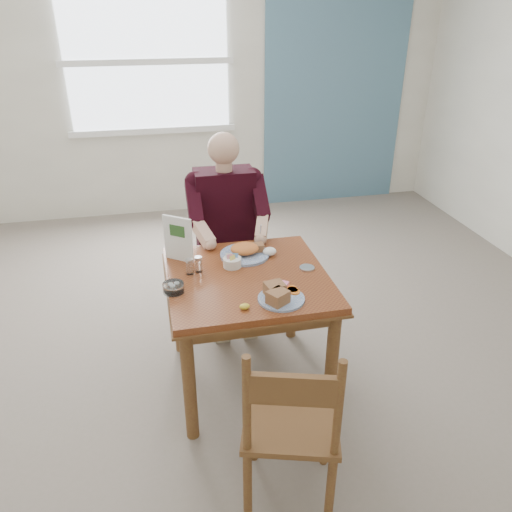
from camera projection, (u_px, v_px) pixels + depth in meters
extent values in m
plane|color=#72695C|center=(248.00, 378.00, 3.16)|extent=(6.00, 6.00, 0.00)
plane|color=silver|center=(189.00, 81.00, 5.14)|extent=(5.50, 0.00, 5.50)
cube|color=slate|center=(336.00, 77.00, 5.42)|extent=(1.60, 0.02, 2.80)
ellipsoid|color=gold|center=(245.00, 306.00, 2.51)|extent=(0.06, 0.06, 0.03)
ellipsoid|color=white|center=(270.00, 252.00, 3.03)|extent=(0.09, 0.08, 0.05)
cylinder|color=silver|center=(307.00, 268.00, 2.89)|extent=(0.09, 0.09, 0.01)
cube|color=white|center=(148.00, 62.00, 4.94)|extent=(1.60, 0.02, 1.30)
cube|color=white|center=(154.00, 131.00, 5.24)|extent=(1.72, 0.04, 0.06)
cube|color=white|center=(148.00, 62.00, 4.93)|extent=(1.72, 0.04, 0.06)
cube|color=brown|center=(247.00, 278.00, 2.83)|extent=(0.90, 0.90, 0.04)
cube|color=brown|center=(247.00, 282.00, 2.84)|extent=(0.92, 0.92, 0.01)
cylinder|color=brown|center=(189.00, 385.00, 2.59)|extent=(0.07, 0.07, 0.71)
cylinder|color=brown|center=(332.00, 364.00, 2.74)|extent=(0.07, 0.07, 0.71)
cylinder|color=brown|center=(178.00, 306.00, 3.27)|extent=(0.07, 0.07, 0.71)
cylinder|color=brown|center=(292.00, 292.00, 3.42)|extent=(0.07, 0.07, 0.71)
cube|color=brown|center=(263.00, 327.00, 2.52)|extent=(0.80, 0.03, 0.08)
cube|color=brown|center=(235.00, 258.00, 3.20)|extent=(0.80, 0.03, 0.08)
cube|color=brown|center=(179.00, 297.00, 2.79)|extent=(0.03, 0.80, 0.08)
cube|color=brown|center=(312.00, 282.00, 2.94)|extent=(0.03, 0.80, 0.08)
cylinder|color=brown|center=(207.00, 304.00, 3.52)|extent=(0.04, 0.04, 0.45)
cylinder|color=brown|center=(257.00, 298.00, 3.59)|extent=(0.04, 0.04, 0.45)
cylinder|color=brown|center=(201.00, 279.00, 3.84)|extent=(0.04, 0.04, 0.45)
cylinder|color=brown|center=(247.00, 275.00, 3.90)|extent=(0.04, 0.04, 0.45)
cube|color=brown|center=(227.00, 260.00, 3.60)|extent=(0.42, 0.42, 0.03)
cylinder|color=brown|center=(198.00, 223.00, 3.62)|extent=(0.04, 0.04, 0.50)
cylinder|color=brown|center=(246.00, 219.00, 3.69)|extent=(0.04, 0.04, 0.50)
cube|color=brown|center=(222.00, 208.00, 3.61)|extent=(0.38, 0.03, 0.14)
cylinder|color=brown|center=(254.00, 426.00, 2.51)|extent=(0.05, 0.05, 0.45)
cylinder|color=brown|center=(326.00, 430.00, 2.49)|extent=(0.05, 0.05, 0.45)
cylinder|color=brown|center=(248.00, 488.00, 2.19)|extent=(0.05, 0.05, 0.45)
cylinder|color=brown|center=(330.00, 494.00, 2.17)|extent=(0.05, 0.05, 0.45)
cube|color=brown|center=(291.00, 420.00, 2.23)|extent=(0.52, 0.52, 0.03)
cylinder|color=brown|center=(247.00, 407.00, 1.97)|extent=(0.04, 0.04, 0.50)
cylinder|color=brown|center=(338.00, 412.00, 1.95)|extent=(0.04, 0.04, 0.50)
cube|color=brown|center=(293.00, 390.00, 1.92)|extent=(0.37, 0.14, 0.14)
cube|color=gray|center=(215.00, 260.00, 3.45)|extent=(0.13, 0.38, 0.12)
cube|color=gray|center=(244.00, 257.00, 3.48)|extent=(0.13, 0.38, 0.12)
cube|color=gray|center=(221.00, 310.00, 3.43)|extent=(0.10, 0.10, 0.48)
cube|color=gray|center=(249.00, 307.00, 3.46)|extent=(0.10, 0.10, 0.48)
cube|color=black|center=(225.00, 210.00, 3.46)|extent=(0.40, 0.22, 0.58)
sphere|color=black|center=(196.00, 182.00, 3.32)|extent=(0.15, 0.15, 0.15)
sphere|color=black|center=(251.00, 178.00, 3.40)|extent=(0.15, 0.15, 0.15)
cylinder|color=tan|center=(224.00, 168.00, 3.30)|extent=(0.11, 0.11, 0.08)
sphere|color=tan|center=(223.00, 148.00, 3.24)|extent=(0.21, 0.21, 0.21)
cube|color=black|center=(194.00, 202.00, 3.26)|extent=(0.09, 0.29, 0.27)
cube|color=black|center=(259.00, 197.00, 3.35)|extent=(0.09, 0.29, 0.27)
sphere|color=black|center=(197.00, 223.00, 3.21)|extent=(0.09, 0.09, 0.09)
sphere|color=black|center=(263.00, 217.00, 3.29)|extent=(0.09, 0.09, 0.09)
cube|color=tan|center=(203.00, 233.00, 3.15)|extent=(0.14, 0.23, 0.14)
cube|color=tan|center=(262.00, 228.00, 3.22)|extent=(0.14, 0.23, 0.14)
sphere|color=tan|center=(210.00, 244.00, 3.10)|extent=(0.08, 0.08, 0.08)
sphere|color=tan|center=(260.00, 239.00, 3.16)|extent=(0.08, 0.08, 0.08)
cylinder|color=silver|center=(260.00, 232.00, 3.13)|extent=(0.01, 0.05, 0.12)
cylinder|color=white|center=(281.00, 299.00, 2.58)|extent=(0.32, 0.32, 0.01)
cube|color=tan|center=(278.00, 297.00, 2.52)|extent=(0.13, 0.13, 0.07)
cube|color=tan|center=(275.00, 289.00, 2.59)|extent=(0.11, 0.10, 0.07)
cylinder|color=orange|center=(295.00, 292.00, 2.63)|extent=(0.07, 0.07, 0.01)
cylinder|color=orange|center=(293.00, 290.00, 2.65)|extent=(0.08, 0.08, 0.01)
cylinder|color=orange|center=(291.00, 288.00, 2.66)|extent=(0.08, 0.08, 0.01)
cube|color=pink|center=(283.00, 284.00, 2.68)|extent=(0.07, 0.07, 0.03)
cylinder|color=white|center=(245.00, 255.00, 3.03)|extent=(0.30, 0.30, 0.02)
ellipsoid|color=orange|center=(245.00, 249.00, 3.02)|extent=(0.17, 0.15, 0.06)
cube|color=tan|center=(255.00, 247.00, 3.05)|extent=(0.11, 0.07, 0.04)
cylinder|color=white|center=(232.00, 262.00, 2.90)|extent=(0.11, 0.11, 0.06)
cube|color=pink|center=(230.00, 257.00, 2.88)|extent=(0.04, 0.02, 0.03)
cube|color=#6699D8|center=(235.00, 255.00, 2.90)|extent=(0.04, 0.03, 0.03)
cube|color=#EAD159|center=(232.00, 258.00, 2.87)|extent=(0.04, 0.03, 0.03)
cube|color=white|center=(229.00, 255.00, 2.90)|extent=(0.04, 0.02, 0.03)
cylinder|color=white|center=(190.00, 268.00, 2.82)|extent=(0.05, 0.05, 0.08)
cylinder|color=silver|center=(189.00, 260.00, 2.80)|extent=(0.05, 0.05, 0.02)
cylinder|color=white|center=(199.00, 266.00, 2.84)|extent=(0.05, 0.05, 0.08)
cylinder|color=silver|center=(198.00, 258.00, 2.82)|extent=(0.05, 0.05, 0.02)
cylinder|color=white|center=(173.00, 288.00, 2.65)|extent=(0.14, 0.14, 0.05)
cylinder|color=white|center=(171.00, 285.00, 2.64)|extent=(0.03, 0.03, 0.02)
cylinder|color=white|center=(177.00, 284.00, 2.65)|extent=(0.03, 0.03, 0.02)
cylinder|color=white|center=(173.00, 287.00, 2.62)|extent=(0.03, 0.03, 0.02)
cube|color=white|center=(178.00, 239.00, 2.93)|extent=(0.16, 0.12, 0.28)
cube|color=#2D5926|center=(177.00, 231.00, 2.89)|extent=(0.08, 0.06, 0.07)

